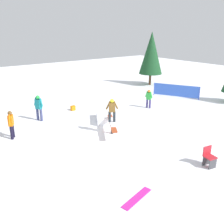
{
  "coord_description": "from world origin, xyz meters",
  "views": [
    {
      "loc": [
        10.32,
        -7.69,
        5.63
      ],
      "look_at": [
        0.0,
        0.0,
        1.27
      ],
      "focal_mm": 40.0,
      "sensor_mm": 36.0,
      "label": 1
    }
  ],
  "objects_px": {
    "rail_feature": "(112,124)",
    "pine_tree_near": "(151,53)",
    "bystander_teal": "(39,107)",
    "main_rider_on_rail": "(112,111)",
    "folding_chair": "(209,157)",
    "bystander_green": "(149,98)",
    "bystander_orange": "(11,123)",
    "loose_snowboard_magenta": "(137,198)",
    "backpack_on_snow": "(73,108)"
  },
  "relations": [
    {
      "from": "main_rider_on_rail",
      "to": "loose_snowboard_magenta",
      "type": "bearing_deg",
      "value": 1.93
    },
    {
      "from": "bystander_green",
      "to": "pine_tree_near",
      "type": "relative_size",
      "value": 0.26
    },
    {
      "from": "rail_feature",
      "to": "bystander_green",
      "type": "relative_size",
      "value": 1.75
    },
    {
      "from": "bystander_green",
      "to": "pine_tree_near",
      "type": "bearing_deg",
      "value": 122.21
    },
    {
      "from": "rail_feature",
      "to": "loose_snowboard_magenta",
      "type": "bearing_deg",
      "value": 2.58
    },
    {
      "from": "bystander_orange",
      "to": "folding_chair",
      "type": "relative_size",
      "value": 1.74
    },
    {
      "from": "rail_feature",
      "to": "bystander_teal",
      "type": "xyz_separation_m",
      "value": [
        -4.44,
        -2.46,
        0.35
      ]
    },
    {
      "from": "rail_feature",
      "to": "bystander_teal",
      "type": "distance_m",
      "value": 5.08
    },
    {
      "from": "bystander_teal",
      "to": "main_rider_on_rail",
      "type": "bearing_deg",
      "value": -178.66
    },
    {
      "from": "folding_chair",
      "to": "pine_tree_near",
      "type": "bearing_deg",
      "value": 64.86
    },
    {
      "from": "loose_snowboard_magenta",
      "to": "folding_chair",
      "type": "bearing_deg",
      "value": -16.6
    },
    {
      "from": "main_rider_on_rail",
      "to": "loose_snowboard_magenta",
      "type": "distance_m",
      "value": 5.84
    },
    {
      "from": "bystander_orange",
      "to": "folding_chair",
      "type": "height_order",
      "value": "bystander_orange"
    },
    {
      "from": "folding_chair",
      "to": "main_rider_on_rail",
      "type": "bearing_deg",
      "value": 114.02
    },
    {
      "from": "rail_feature",
      "to": "bystander_green",
      "type": "bearing_deg",
      "value": 144.29
    },
    {
      "from": "rail_feature",
      "to": "pine_tree_near",
      "type": "relative_size",
      "value": 0.45
    },
    {
      "from": "pine_tree_near",
      "to": "backpack_on_snow",
      "type": "bearing_deg",
      "value": -75.13
    },
    {
      "from": "main_rider_on_rail",
      "to": "backpack_on_snow",
      "type": "distance_m",
      "value": 5.14
    },
    {
      "from": "pine_tree_near",
      "to": "bystander_green",
      "type": "bearing_deg",
      "value": -45.62
    },
    {
      "from": "loose_snowboard_magenta",
      "to": "folding_chair",
      "type": "xyz_separation_m",
      "value": [
        0.23,
        3.89,
        0.4
      ]
    },
    {
      "from": "bystander_teal",
      "to": "bystander_orange",
      "type": "bearing_deg",
      "value": 101.01
    },
    {
      "from": "main_rider_on_rail",
      "to": "bystander_teal",
      "type": "distance_m",
      "value": 5.09
    },
    {
      "from": "rail_feature",
      "to": "main_rider_on_rail",
      "type": "relative_size",
      "value": 1.7
    },
    {
      "from": "rail_feature",
      "to": "bystander_teal",
      "type": "bearing_deg",
      "value": -120.48
    },
    {
      "from": "loose_snowboard_magenta",
      "to": "rail_feature",
      "type": "bearing_deg",
      "value": 48.78
    },
    {
      "from": "bystander_orange",
      "to": "loose_snowboard_magenta",
      "type": "relative_size",
      "value": 1.05
    },
    {
      "from": "bystander_orange",
      "to": "bystander_green",
      "type": "bearing_deg",
      "value": -62.76
    },
    {
      "from": "backpack_on_snow",
      "to": "bystander_orange",
      "type": "bearing_deg",
      "value": -157.3
    },
    {
      "from": "loose_snowboard_magenta",
      "to": "bystander_green",
      "type": "bearing_deg",
      "value": 30.04
    },
    {
      "from": "rail_feature",
      "to": "backpack_on_snow",
      "type": "height_order",
      "value": "rail_feature"
    },
    {
      "from": "bystander_orange",
      "to": "pine_tree_near",
      "type": "xyz_separation_m",
      "value": [
        -5.08,
        15.33,
        2.37
      ]
    },
    {
      "from": "rail_feature",
      "to": "loose_snowboard_magenta",
      "type": "distance_m",
      "value": 5.71
    },
    {
      "from": "backpack_on_snow",
      "to": "pine_tree_near",
      "type": "bearing_deg",
      "value": 12.25
    },
    {
      "from": "bystander_orange",
      "to": "loose_snowboard_magenta",
      "type": "height_order",
      "value": "bystander_orange"
    },
    {
      "from": "loose_snowboard_magenta",
      "to": "backpack_on_snow",
      "type": "relative_size",
      "value": 4.29
    },
    {
      "from": "bystander_teal",
      "to": "bystander_green",
      "type": "distance_m",
      "value": 7.78
    },
    {
      "from": "bystander_orange",
      "to": "bystander_green",
      "type": "distance_m",
      "value": 9.65
    },
    {
      "from": "bystander_teal",
      "to": "bystander_green",
      "type": "xyz_separation_m",
      "value": [
        2.24,
        7.45,
        -0.16
      ]
    },
    {
      "from": "bystander_orange",
      "to": "bystander_green",
      "type": "relative_size",
      "value": 1.12
    },
    {
      "from": "bystander_green",
      "to": "pine_tree_near",
      "type": "height_order",
      "value": "pine_tree_near"
    },
    {
      "from": "bystander_orange",
      "to": "bystander_teal",
      "type": "bearing_deg",
      "value": -21.17
    },
    {
      "from": "bystander_teal",
      "to": "folding_chair",
      "type": "height_order",
      "value": "bystander_teal"
    },
    {
      "from": "rail_feature",
      "to": "pine_tree_near",
      "type": "xyz_separation_m",
      "value": [
        -7.78,
        10.7,
        2.65
      ]
    },
    {
      "from": "folding_chair",
      "to": "pine_tree_near",
      "type": "height_order",
      "value": "pine_tree_near"
    },
    {
      "from": "backpack_on_snow",
      "to": "pine_tree_near",
      "type": "xyz_separation_m",
      "value": [
        -2.78,
        10.46,
        3.06
      ]
    },
    {
      "from": "rail_feature",
      "to": "bystander_orange",
      "type": "bearing_deg",
      "value": -89.62
    },
    {
      "from": "folding_chair",
      "to": "backpack_on_snow",
      "type": "distance_m",
      "value": 10.3
    },
    {
      "from": "main_rider_on_rail",
      "to": "bystander_orange",
      "type": "xyz_separation_m",
      "value": [
        -2.69,
        -4.63,
        -0.47
      ]
    },
    {
      "from": "bystander_teal",
      "to": "backpack_on_snow",
      "type": "height_order",
      "value": "bystander_teal"
    },
    {
      "from": "loose_snowboard_magenta",
      "to": "backpack_on_snow",
      "type": "distance_m",
      "value": 10.43
    }
  ]
}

